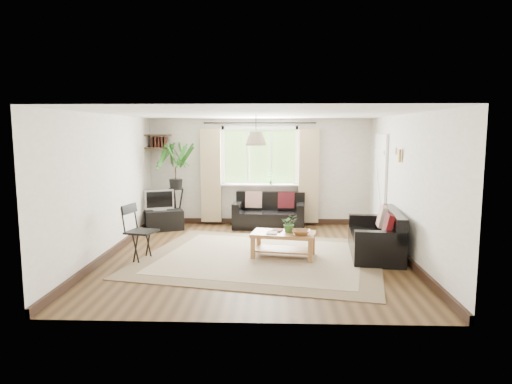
{
  "coord_description": "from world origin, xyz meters",
  "views": [
    {
      "loc": [
        0.29,
        -7.58,
        2.12
      ],
      "look_at": [
        0.0,
        0.4,
        1.05
      ],
      "focal_mm": 32.0,
      "sensor_mm": 36.0,
      "label": 1
    }
  ],
  "objects_px": {
    "sofa_back": "(269,211)",
    "palm_stand": "(176,185)",
    "sofa_right": "(375,234)",
    "coffee_table": "(283,245)",
    "tv_stand": "(164,220)",
    "folding_chair": "(142,233)"
  },
  "relations": [
    {
      "from": "coffee_table",
      "to": "folding_chair",
      "type": "xyz_separation_m",
      "value": [
        -2.33,
        -0.25,
        0.25
      ]
    },
    {
      "from": "tv_stand",
      "to": "sofa_back",
      "type": "bearing_deg",
      "value": -13.48
    },
    {
      "from": "coffee_table",
      "to": "sofa_right",
      "type": "bearing_deg",
      "value": 6.11
    },
    {
      "from": "sofa_back",
      "to": "tv_stand",
      "type": "relative_size",
      "value": 1.96
    },
    {
      "from": "sofa_right",
      "to": "folding_chair",
      "type": "xyz_separation_m",
      "value": [
        -3.9,
        -0.42,
        0.09
      ]
    },
    {
      "from": "palm_stand",
      "to": "sofa_back",
      "type": "bearing_deg",
      "value": -0.58
    },
    {
      "from": "sofa_right",
      "to": "coffee_table",
      "type": "relative_size",
      "value": 1.51
    },
    {
      "from": "sofa_back",
      "to": "palm_stand",
      "type": "bearing_deg",
      "value": -175.79
    },
    {
      "from": "palm_stand",
      "to": "coffee_table",
      "type": "bearing_deg",
      "value": -45.95
    },
    {
      "from": "sofa_back",
      "to": "palm_stand",
      "type": "height_order",
      "value": "palm_stand"
    },
    {
      "from": "tv_stand",
      "to": "folding_chair",
      "type": "distance_m",
      "value": 2.35
    },
    {
      "from": "coffee_table",
      "to": "palm_stand",
      "type": "height_order",
      "value": "palm_stand"
    },
    {
      "from": "palm_stand",
      "to": "sofa_right",
      "type": "bearing_deg",
      "value": -29.86
    },
    {
      "from": "coffee_table",
      "to": "palm_stand",
      "type": "bearing_deg",
      "value": 134.05
    },
    {
      "from": "sofa_back",
      "to": "palm_stand",
      "type": "xyz_separation_m",
      "value": [
        -2.06,
        0.02,
        0.58
      ]
    },
    {
      "from": "sofa_back",
      "to": "sofa_right",
      "type": "xyz_separation_m",
      "value": [
        1.82,
        -2.21,
        0.01
      ]
    },
    {
      "from": "coffee_table",
      "to": "tv_stand",
      "type": "height_order",
      "value": "coffee_table"
    },
    {
      "from": "sofa_back",
      "to": "tv_stand",
      "type": "height_order",
      "value": "sofa_back"
    },
    {
      "from": "folding_chair",
      "to": "sofa_back",
      "type": "bearing_deg",
      "value": -23.73
    },
    {
      "from": "sofa_back",
      "to": "coffee_table",
      "type": "relative_size",
      "value": 1.48
    },
    {
      "from": "sofa_back",
      "to": "folding_chair",
      "type": "bearing_deg",
      "value": -123.57
    },
    {
      "from": "sofa_right",
      "to": "folding_chair",
      "type": "height_order",
      "value": "folding_chair"
    }
  ]
}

